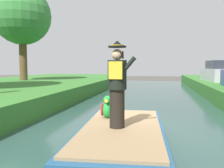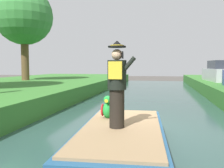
{
  "view_description": "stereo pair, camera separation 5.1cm",
  "coord_description": "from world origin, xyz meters",
  "px_view_note": "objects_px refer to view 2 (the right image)",
  "views": [
    {
      "loc": [
        0.8,
        -7.07,
        2.04
      ],
      "look_at": [
        -0.28,
        -1.56,
        1.61
      ],
      "focal_mm": 39.0,
      "sensor_mm": 36.0,
      "label": 1
    },
    {
      "loc": [
        0.85,
        -7.06,
        2.04
      ],
      "look_at": [
        -0.28,
        -1.56,
        1.61
      ],
      "focal_mm": 39.0,
      "sensor_mm": 36.0,
      "label": 2
    }
  ],
  "objects_px": {
    "tree_slender": "(24,17)",
    "boat": "(122,140)",
    "person_pirate": "(117,85)",
    "parrot_plush": "(108,108)",
    "parked_car_silver": "(221,72)"
  },
  "relations": [
    {
      "from": "person_pirate",
      "to": "parked_car_silver",
      "type": "distance_m",
      "value": 14.85
    },
    {
      "from": "parked_car_silver",
      "to": "tree_slender",
      "type": "bearing_deg",
      "value": -172.43
    },
    {
      "from": "boat",
      "to": "person_pirate",
      "type": "relative_size",
      "value": 2.33
    },
    {
      "from": "boat",
      "to": "tree_slender",
      "type": "xyz_separation_m",
      "value": [
        -9.52,
        11.88,
        5.35
      ]
    },
    {
      "from": "parrot_plush",
      "to": "parked_car_silver",
      "type": "bearing_deg",
      "value": 67.11
    },
    {
      "from": "tree_slender",
      "to": "boat",
      "type": "bearing_deg",
      "value": -51.3
    },
    {
      "from": "boat",
      "to": "parked_car_silver",
      "type": "distance_m",
      "value": 14.75
    },
    {
      "from": "boat",
      "to": "tree_slender",
      "type": "relative_size",
      "value": 0.61
    },
    {
      "from": "boat",
      "to": "parrot_plush",
      "type": "height_order",
      "value": "parrot_plush"
    },
    {
      "from": "boat",
      "to": "parrot_plush",
      "type": "distance_m",
      "value": 1.05
    },
    {
      "from": "tree_slender",
      "to": "person_pirate",
      "type": "bearing_deg",
      "value": -51.83
    },
    {
      "from": "person_pirate",
      "to": "boat",
      "type": "bearing_deg",
      "value": 64.69
    },
    {
      "from": "parrot_plush",
      "to": "tree_slender",
      "type": "xyz_separation_m",
      "value": [
        -9.04,
        11.13,
        4.8
      ]
    },
    {
      "from": "boat",
      "to": "person_pirate",
      "type": "bearing_deg",
      "value": -122.67
    },
    {
      "from": "boat",
      "to": "person_pirate",
      "type": "height_order",
      "value": "person_pirate"
    }
  ]
}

